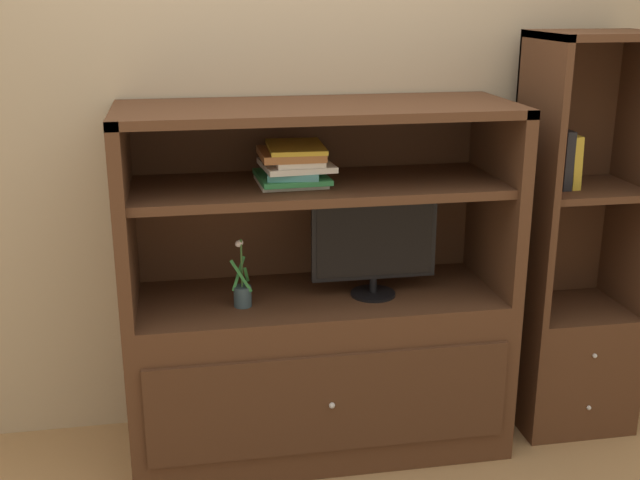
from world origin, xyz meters
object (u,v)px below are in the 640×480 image
object	(u,v)px
upright_book_row	(561,159)
media_console	(318,338)
magazine_stack	(293,165)
bookshelf_tall	(572,303)
potted_plant	(242,291)
tv_monitor	(374,244)

from	to	relation	value
upright_book_row	media_console	bearing A→B (deg)	179.76
magazine_stack	upright_book_row	world-z (taller)	upright_book_row
magazine_stack	upright_book_row	size ratio (longest dim) A/B	1.23
magazine_stack	upright_book_row	xyz separation A→B (m)	(1.12, 0.00, -0.02)
bookshelf_tall	media_console	bearing A→B (deg)	-179.64
magazine_stack	bookshelf_tall	size ratio (longest dim) A/B	0.18
media_console	potted_plant	bearing A→B (deg)	-166.06
potted_plant	bookshelf_tall	world-z (taller)	bookshelf_tall
potted_plant	tv_monitor	bearing A→B (deg)	2.47
magazine_stack	bookshelf_tall	world-z (taller)	bookshelf_tall
tv_monitor	potted_plant	world-z (taller)	tv_monitor
potted_plant	upright_book_row	bearing A→B (deg)	3.17
potted_plant	magazine_stack	bearing A→B (deg)	18.42
tv_monitor	magazine_stack	world-z (taller)	magazine_stack
media_console	upright_book_row	world-z (taller)	media_console
potted_plant	magazine_stack	world-z (taller)	magazine_stack
media_console	upright_book_row	size ratio (longest dim) A/B	6.13
potted_plant	upright_book_row	world-z (taller)	upright_book_row
magazine_stack	bookshelf_tall	distance (m)	1.42
potted_plant	magazine_stack	size ratio (longest dim) A/B	0.89
bookshelf_tall	upright_book_row	size ratio (longest dim) A/B	6.82
bookshelf_tall	potted_plant	bearing A→B (deg)	-176.65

